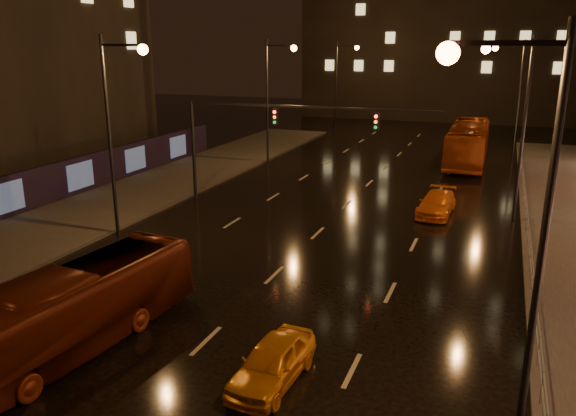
{
  "coord_description": "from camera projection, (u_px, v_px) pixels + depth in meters",
  "views": [
    {
      "loc": [
        8.52,
        -10.64,
        9.43
      ],
      "look_at": [
        -0.06,
        11.8,
        2.5
      ],
      "focal_mm": 35.0,
      "sensor_mm": 36.0,
      "label": 1
    }
  ],
  "objects": [
    {
      "name": "railing_right",
      "position": [
        528.0,
        227.0,
        27.5
      ],
      "size": [
        0.05,
        56.0,
        1.0
      ],
      "color": "#99999E",
      "rests_on": "sidewalk_right"
    },
    {
      "name": "ground",
      "position": [
        339.0,
        213.0,
        33.04
      ],
      "size": [
        140.0,
        140.0,
        0.0
      ],
      "primitive_type": "plane",
      "color": "black",
      "rests_on": "ground"
    },
    {
      "name": "streetlight_right",
      "position": [
        515.0,
        192.0,
        12.04
      ],
      "size": [
        2.64,
        0.5,
        10.0
      ],
      "color": "black",
      "rests_on": "ground"
    },
    {
      "name": "bus_curb",
      "position": [
        468.0,
        143.0,
        46.47
      ],
      "size": [
        2.91,
        12.3,
        3.42
      ],
      "primitive_type": "imported",
      "rotation": [
        0.0,
        0.0,
        0.0
      ],
      "color": "#9D3A0F",
      "rests_on": "ground"
    },
    {
      "name": "taxi_far",
      "position": [
        437.0,
        204.0,
        32.57
      ],
      "size": [
        2.04,
        4.55,
        1.3
      ],
      "primitive_type": "imported",
      "rotation": [
        0.0,
        0.0,
        -0.05
      ],
      "color": "orange",
      "rests_on": "ground"
    },
    {
      "name": "hoarding_left",
      "position": [
        4.0,
        198.0,
        31.42
      ],
      "size": [
        0.3,
        46.0,
        2.5
      ],
      "primitive_type": "cube",
      "color": "black",
      "rests_on": "ground"
    },
    {
      "name": "bus_red",
      "position": [
        71.0,
        311.0,
        17.77
      ],
      "size": [
        3.3,
        9.97,
        2.73
      ],
      "primitive_type": "imported",
      "rotation": [
        0.0,
        0.0,
        -0.1
      ],
      "color": "maroon",
      "rests_on": "ground"
    },
    {
      "name": "taxi_near",
      "position": [
        272.0,
        362.0,
        16.23
      ],
      "size": [
        1.75,
        3.84,
        1.28
      ],
      "primitive_type": "imported",
      "rotation": [
        0.0,
        0.0,
        -0.06
      ],
      "color": "orange",
      "rests_on": "ground"
    },
    {
      "name": "traffic_signal",
      "position": [
        259.0,
        128.0,
        33.46
      ],
      "size": [
        15.31,
        0.32,
        6.2
      ],
      "color": "black",
      "rests_on": "ground"
    },
    {
      "name": "sidewalk_left",
      "position": [
        95.0,
        211.0,
        33.17
      ],
      "size": [
        7.0,
        70.0,
        0.15
      ],
      "primitive_type": "cube",
      "color": "#38332D",
      "rests_on": "ground"
    }
  ]
}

